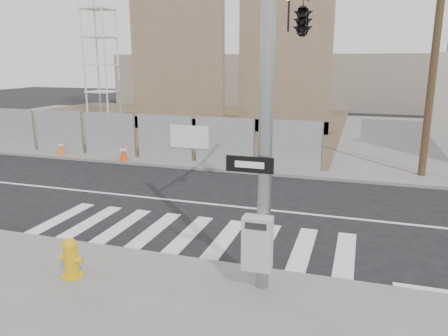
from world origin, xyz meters
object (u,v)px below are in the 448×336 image
(traffic_cone_b, at_px, (61,147))
(traffic_cone_d, at_px, (251,162))
(fire_hydrant, at_px, (71,258))
(traffic_cone_c, at_px, (124,152))
(signal_pole, at_px, (293,47))

(traffic_cone_b, height_order, traffic_cone_d, traffic_cone_d)
(fire_hydrant, relative_size, traffic_cone_c, 1.14)
(traffic_cone_b, distance_m, traffic_cone_c, 3.58)
(traffic_cone_d, bearing_deg, signal_pole, -68.18)
(traffic_cone_b, xyz_separation_m, traffic_cone_c, (3.57, -0.33, 0.04))
(fire_hydrant, bearing_deg, traffic_cone_c, 98.35)
(fire_hydrant, height_order, traffic_cone_b, fire_hydrant)
(traffic_cone_c, bearing_deg, traffic_cone_b, 174.73)
(fire_hydrant, xyz_separation_m, traffic_cone_d, (1.32, 9.83, -0.08))
(signal_pole, height_order, traffic_cone_d, signal_pole)
(signal_pole, distance_m, traffic_cone_d, 8.02)
(traffic_cone_d, bearing_deg, traffic_cone_c, 179.68)
(signal_pole, relative_size, traffic_cone_d, 10.19)
(traffic_cone_c, xyz_separation_m, traffic_cone_d, (5.87, -0.03, -0.03))
(traffic_cone_d, bearing_deg, traffic_cone_b, 177.80)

